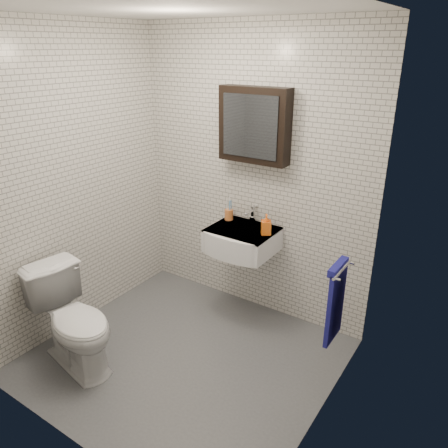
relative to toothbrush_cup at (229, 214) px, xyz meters
name	(u,v)px	position (x,y,z in m)	size (l,w,h in m)	color
ground	(184,357)	(0.16, -0.89, -0.90)	(2.20, 2.00, 0.01)	#52555A
room_shell	(177,180)	(0.16, -0.89, 0.56)	(2.22, 2.02, 2.51)	silver
washbasin	(240,241)	(0.21, -0.16, -0.15)	(0.55, 0.50, 0.20)	white
faucet	(252,216)	(0.21, 0.04, 0.02)	(0.06, 0.20, 0.15)	silver
mirror_cabinet	(254,125)	(0.21, 0.04, 0.80)	(0.60, 0.15, 0.60)	black
towel_rail	(336,299)	(1.21, -0.54, -0.18)	(0.09, 0.30, 0.58)	silver
toothbrush_cup	(229,214)	(0.00, 0.00, 0.00)	(0.10, 0.10, 0.21)	#CF7033
soap_bottle	(266,224)	(0.43, -0.10, 0.03)	(0.08, 0.08, 0.17)	#EA5818
toilet	(74,321)	(-0.48, -1.38, -0.52)	(0.43, 0.76, 0.77)	white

